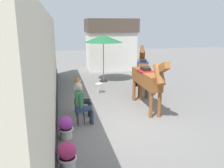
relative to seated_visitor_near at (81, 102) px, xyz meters
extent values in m
plane|color=slate|center=(1.60, 2.73, -0.78)|extent=(40.00, 40.00, 0.00)
cube|color=beige|center=(-0.95, 1.23, 0.92)|extent=(0.30, 14.00, 3.40)
cube|color=black|center=(-0.93, 1.23, -0.60)|extent=(0.34, 14.00, 0.36)
cube|color=silver|center=(3.00, 9.45, 0.52)|extent=(3.20, 2.40, 2.60)
cube|color=brown|center=(3.00, 9.45, 2.27)|extent=(3.40, 2.60, 0.90)
cylinder|color=#194C99|center=(-0.06, 0.00, -0.31)|extent=(0.34, 0.34, 0.03)
cylinder|color=black|center=(0.08, 0.01, -0.55)|extent=(0.02, 0.02, 0.45)
cylinder|color=black|center=(-0.14, 0.11, -0.55)|extent=(0.02, 0.02, 0.45)
cylinder|color=black|center=(-0.13, -0.13, -0.55)|extent=(0.02, 0.02, 0.45)
cube|color=#2D3851|center=(-0.06, 0.00, -0.20)|extent=(0.26, 0.34, 0.20)
cube|color=#337247|center=(-0.06, 0.00, 0.12)|extent=(0.25, 0.36, 0.44)
sphere|color=tan|center=(-0.06, 0.00, 0.47)|extent=(0.20, 0.20, 0.20)
sphere|color=#B2A38E|center=(-0.08, -0.01, 0.50)|extent=(0.22, 0.22, 0.22)
cylinder|color=#2D3851|center=(0.12, 0.09, -0.25)|extent=(0.39, 0.16, 0.13)
cylinder|color=#2D3851|center=(0.31, 0.10, -0.55)|extent=(0.11, 0.11, 0.46)
cylinder|color=#2D3851|center=(0.13, -0.07, -0.25)|extent=(0.39, 0.16, 0.13)
cylinder|color=#2D3851|center=(0.32, -0.06, -0.55)|extent=(0.11, 0.11, 0.46)
cylinder|color=#337247|center=(-0.06, 0.20, 0.07)|extent=(0.09, 0.09, 0.42)
cylinder|color=#337247|center=(-0.03, -0.20, 0.07)|extent=(0.09, 0.09, 0.42)
cylinder|color=red|center=(-0.02, 0.81, -0.31)|extent=(0.34, 0.34, 0.03)
cylinder|color=black|center=(0.12, 0.78, -0.55)|extent=(0.02, 0.02, 0.45)
cylinder|color=black|center=(-0.06, 0.95, -0.55)|extent=(0.02, 0.02, 0.45)
cylinder|color=black|center=(-0.12, 0.71, -0.55)|extent=(0.02, 0.02, 0.45)
cube|color=black|center=(-0.02, 0.81, -0.20)|extent=(0.31, 0.37, 0.20)
cube|color=beige|center=(-0.02, 0.81, 0.12)|extent=(0.30, 0.38, 0.44)
sphere|color=tan|center=(-0.02, 0.81, 0.47)|extent=(0.20, 0.20, 0.20)
sphere|color=olive|center=(-0.04, 0.82, 0.50)|extent=(0.22, 0.22, 0.22)
cylinder|color=black|center=(0.19, 0.84, -0.25)|extent=(0.40, 0.22, 0.13)
cylinder|color=black|center=(0.37, 0.79, -0.55)|extent=(0.11, 0.11, 0.46)
cylinder|color=black|center=(0.15, 0.69, -0.25)|extent=(0.40, 0.22, 0.13)
cylinder|color=black|center=(0.33, 0.64, -0.55)|extent=(0.11, 0.11, 0.46)
cylinder|color=beige|center=(0.05, 1.00, 0.07)|extent=(0.09, 0.09, 0.42)
cylinder|color=beige|center=(-0.05, 0.61, 0.07)|extent=(0.09, 0.09, 0.42)
cube|color=brown|center=(2.53, 1.06, 0.38)|extent=(0.46, 2.20, 0.52)
cylinder|color=brown|center=(2.68, 0.08, -0.33)|extent=(0.13, 0.13, 0.90)
cylinder|color=brown|center=(2.37, 0.09, -0.33)|extent=(0.13, 0.13, 0.90)
cylinder|color=brown|center=(2.70, 2.02, -0.33)|extent=(0.13, 0.13, 0.90)
cylinder|color=brown|center=(2.39, 2.03, -0.33)|extent=(0.13, 0.13, 0.90)
cylinder|color=brown|center=(2.52, -0.14, 0.77)|extent=(0.29, 0.63, 0.73)
cube|color=brown|center=(2.52, -0.48, 1.08)|extent=(0.19, 0.53, 0.40)
cube|color=black|center=(2.52, -0.12, 0.91)|extent=(0.05, 0.63, 0.48)
cylinder|color=black|center=(2.55, 2.20, 0.11)|extent=(0.10, 0.10, 0.65)
cube|color=red|center=(2.54, 1.16, 0.66)|extent=(0.51, 0.61, 0.03)
cube|color=black|center=(2.54, 1.16, 0.73)|extent=(0.28, 0.44, 0.12)
cube|color=brown|center=(3.17, 3.18, 0.38)|extent=(1.10, 2.23, 0.52)
cylinder|color=brown|center=(3.32, 4.16, -0.33)|extent=(0.13, 0.13, 0.90)
cylinder|color=brown|center=(3.62, 4.06, -0.33)|extent=(0.13, 0.13, 0.90)
cylinder|color=brown|center=(2.73, 2.31, -0.33)|extent=(0.13, 0.13, 0.90)
cylinder|color=brown|center=(3.02, 2.22, -0.33)|extent=(0.13, 0.13, 0.90)
cylinder|color=brown|center=(3.54, 4.32, 0.77)|extent=(0.46, 0.69, 0.73)
cube|color=brown|center=(3.64, 4.64, 1.08)|extent=(0.33, 0.56, 0.40)
cube|color=black|center=(3.53, 4.30, 0.91)|extent=(0.23, 0.61, 0.48)
cylinder|color=black|center=(2.82, 2.09, 0.11)|extent=(0.13, 0.13, 0.65)
cube|color=navy|center=(3.14, 3.08, 0.66)|extent=(0.66, 0.72, 0.03)
cube|color=black|center=(3.14, 3.08, 0.73)|extent=(0.40, 0.50, 0.12)
cylinder|color=beige|center=(-0.54, -2.33, -0.64)|extent=(0.34, 0.34, 0.28)
cylinder|color=beige|center=(-0.54, -2.33, -0.52)|extent=(0.43, 0.43, 0.04)
sphere|color=#B22D66|center=(-0.54, -2.33, -0.34)|extent=(0.40, 0.40, 0.40)
cylinder|color=beige|center=(-0.53, -0.81, -0.64)|extent=(0.34, 0.34, 0.28)
cylinder|color=beige|center=(-0.53, -0.81, -0.52)|extent=(0.43, 0.43, 0.04)
sphere|color=purple|center=(-0.53, -0.81, -0.34)|extent=(0.40, 0.40, 0.40)
cylinder|color=black|center=(1.78, 5.70, -0.75)|extent=(0.44, 0.44, 0.06)
cylinder|color=olive|center=(1.78, 5.70, 0.32)|extent=(0.04, 0.04, 2.20)
cone|color=#1E6638|center=(1.78, 5.70, 1.60)|extent=(2.10, 2.10, 0.40)
cylinder|color=white|center=(1.14, 3.46, -0.33)|extent=(0.32, 0.32, 0.03)
cylinder|color=silver|center=(1.27, 3.46, -0.56)|extent=(0.02, 0.02, 0.43)
cylinder|color=silver|center=(1.07, 3.57, -0.56)|extent=(0.02, 0.02, 0.43)
cylinder|color=silver|center=(1.07, 3.35, -0.56)|extent=(0.02, 0.02, 0.43)
camera|label=1|loc=(-0.60, -7.07, 2.35)|focal=37.91mm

